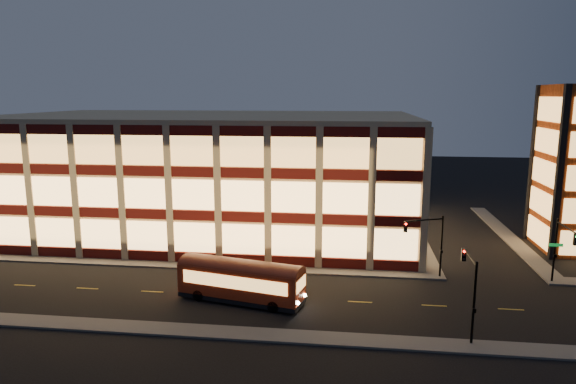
# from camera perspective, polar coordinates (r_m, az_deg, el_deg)

# --- Properties ---
(ground) EXTENTS (200.00, 200.00, 0.00)m
(ground) POSITION_cam_1_polar(r_m,az_deg,el_deg) (51.76, -10.28, -8.50)
(ground) COLOR black
(ground) RESTS_ON ground
(sidewalk_office_south) EXTENTS (54.00, 2.00, 0.15)m
(sidewalk_office_south) POSITION_cam_1_polar(r_m,az_deg,el_deg) (53.58, -13.05, -7.86)
(sidewalk_office_south) COLOR #514F4C
(sidewalk_office_south) RESTS_ON ground
(sidewalk_office_east) EXTENTS (2.00, 30.00, 0.15)m
(sidewalk_office_east) POSITION_cam_1_polar(r_m,az_deg,el_deg) (66.19, 13.87, -4.30)
(sidewalk_office_east) COLOR #514F4C
(sidewalk_office_east) RESTS_ON ground
(sidewalk_tower_west) EXTENTS (2.00, 30.00, 0.15)m
(sidewalk_tower_west) POSITION_cam_1_polar(r_m,az_deg,el_deg) (68.38, 23.08, -4.38)
(sidewalk_tower_west) COLOR #514F4C
(sidewalk_tower_west) RESTS_ON ground
(sidewalk_near) EXTENTS (100.00, 2.00, 0.15)m
(sidewalk_near) POSITION_cam_1_polar(r_m,az_deg,el_deg) (40.45, -15.95, -14.30)
(sidewalk_near) COLOR #514F4C
(sidewalk_near) RESTS_ON ground
(office_building) EXTENTS (50.45, 30.45, 14.50)m
(office_building) POSITION_cam_1_polar(r_m,az_deg,el_deg) (66.65, -8.55, 2.30)
(office_building) COLOR tan
(office_building) RESTS_ON ground
(traffic_signal_far) EXTENTS (3.79, 1.87, 6.00)m
(traffic_signal_far) POSITION_cam_1_polar(r_m,az_deg,el_deg) (49.00, 15.35, -4.79)
(traffic_signal_far) COLOR black
(traffic_signal_far) RESTS_ON ground
(traffic_signal_right) EXTENTS (1.20, 4.37, 6.00)m
(traffic_signal_right) POSITION_cam_1_polar(r_m,az_deg,el_deg) (51.08, 28.17, -5.08)
(traffic_signal_right) COLOR black
(traffic_signal_right) RESTS_ON ground
(traffic_signal_near) EXTENTS (0.32, 4.45, 6.00)m
(traffic_signal_near) POSITION_cam_1_polar(r_m,az_deg,el_deg) (38.65, 19.59, -9.22)
(traffic_signal_near) COLOR black
(traffic_signal_near) RESTS_ON ground
(trolley_bus) EXTENTS (10.82, 4.94, 3.56)m
(trolley_bus) POSITION_cam_1_polar(r_m,az_deg,el_deg) (43.15, -5.26, -9.56)
(trolley_bus) COLOR maroon
(trolley_bus) RESTS_ON ground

